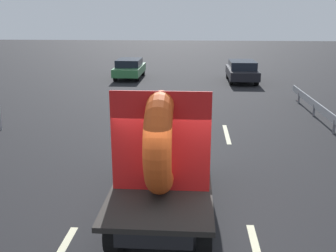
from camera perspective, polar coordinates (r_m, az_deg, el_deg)
ground_plane at (r=8.37m, az=1.33°, el=-15.50°), size 120.00×120.00×0.00m
flatbed_truck at (r=9.18m, az=-0.14°, el=-2.12°), size 2.02×5.08×3.03m
distant_sedan at (r=26.53m, az=10.76°, el=7.98°), size 1.83×4.28×1.40m
guardrail at (r=17.11m, az=21.85°, el=1.91°), size 0.10×10.46×0.71m
lane_dash_left_far at (r=15.30m, az=-5.62°, el=-0.58°), size 0.16×2.52×0.01m
lane_dash_right_far at (r=14.89m, az=8.58°, el=-1.16°), size 0.16×2.44×0.01m
oncoming_car at (r=27.66m, az=-5.66°, el=8.46°), size 1.77×4.13×1.35m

